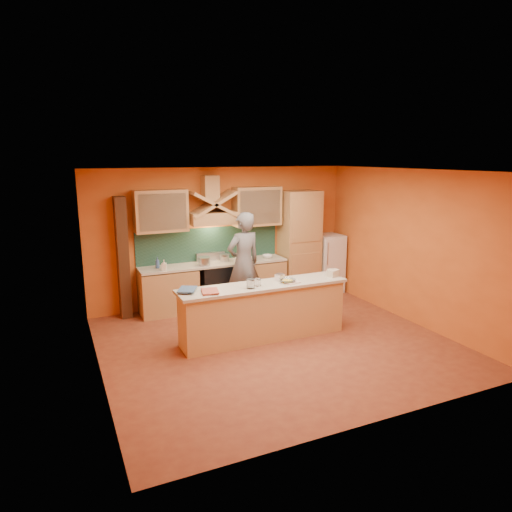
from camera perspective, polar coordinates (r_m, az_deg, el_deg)
name	(u,v)px	position (r m, az deg, el deg)	size (l,w,h in m)	color
floor	(276,343)	(7.65, 2.57, -10.85)	(5.50, 5.00, 0.01)	brown
ceiling	(278,171)	(7.03, 2.80, 10.59)	(5.50, 5.00, 0.01)	white
wall_back	(223,236)	(9.47, -4.19, 2.53)	(5.50, 0.02, 2.80)	orange
wall_front	(381,308)	(5.20, 15.33, -6.25)	(5.50, 0.02, 2.80)	orange
wall_left	(94,280)	(6.49, -19.56, -2.81)	(0.02, 5.00, 2.80)	orange
wall_right	(412,247)	(8.79, 18.89, 1.11)	(0.02, 5.00, 2.80)	orange
base_cabinet_left	(168,292)	(9.06, -10.88, -4.43)	(1.10, 0.60, 0.86)	tan
base_cabinet_right	(257,281)	(9.65, 0.15, -3.15)	(1.10, 0.60, 0.86)	tan
counter_top	(214,264)	(9.19, -5.25, -0.97)	(3.00, 0.62, 0.04)	beige
stove	(215,285)	(9.31, -5.19, -3.67)	(0.60, 0.58, 0.90)	black
backsplash	(209,244)	(9.38, -5.86, 1.48)	(3.00, 0.03, 0.70)	#1C3E33
range_hood	(212,218)	(9.07, -5.46, 4.75)	(0.92, 0.50, 0.24)	tan
hood_chimney	(210,188)	(9.11, -5.75, 8.45)	(0.30, 0.30, 0.50)	tan
upper_cabinet_left	(161,211)	(8.85, -11.81, 5.53)	(1.00, 0.35, 0.80)	tan
upper_cabinet_right	(257,206)	(9.49, 0.12, 6.24)	(1.00, 0.35, 0.80)	tan
pantry_column	(299,244)	(9.93, 5.42, 1.51)	(0.80, 0.60, 2.30)	tan
fridge	(328,263)	(10.42, 8.95, -0.88)	(0.58, 0.60, 1.30)	white
trim_column_left	(123,258)	(8.89, -16.32, -0.24)	(0.20, 0.30, 2.30)	#472816
island_body	(263,313)	(7.70, 0.92, -7.17)	(2.80, 0.55, 0.88)	#DCB071
island_top	(263,286)	(7.56, 0.94, -3.74)	(2.90, 0.62, 0.05)	beige
person	(244,263)	(8.86, -1.55, -0.85)	(0.72, 0.47, 1.98)	slate
pot_large	(204,262)	(8.99, -6.48, -0.76)	(0.23, 0.23, 0.17)	#ADADB3
pot_small	(225,259)	(9.31, -3.95, -0.35)	(0.19, 0.19, 0.14)	silver
soap_bottle_a	(164,265)	(8.71, -11.43, -1.12)	(0.09, 0.09, 0.20)	silver
soap_bottle_b	(157,263)	(8.89, -12.22, -0.81)	(0.08, 0.08, 0.22)	#33518C
bowl_back	(267,256)	(9.59, 1.45, -0.04)	(0.21, 0.21, 0.07)	white
dish_rack	(241,260)	(9.23, -1.83, -0.45)	(0.25, 0.20, 0.09)	white
book_lower	(202,292)	(7.13, -6.81, -4.48)	(0.26, 0.35, 0.03)	#BB5543
book_upper	(179,289)	(7.24, -9.59, -4.14)	(0.26, 0.35, 0.03)	#3B5982
jar_large	(251,284)	(7.31, -0.67, -3.49)	(0.13, 0.13, 0.15)	silver
jar_small	(258,282)	(7.44, 0.21, -3.30)	(0.11, 0.11, 0.12)	silver
kitchen_scale	(280,278)	(7.77, 3.00, -2.70)	(0.12, 0.12, 0.10)	white
mixing_bowl	(287,281)	(7.66, 3.95, -3.10)	(0.26, 0.26, 0.06)	white
cloth	(292,282)	(7.65, 4.50, -3.31)	(0.26, 0.19, 0.02)	beige
grocery_bag_a	(333,273)	(8.13, 9.63, -2.12)	(0.19, 0.15, 0.12)	beige
grocery_bag_b	(333,272)	(8.22, 9.59, -2.02)	(0.17, 0.13, 0.10)	#EBEAC2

